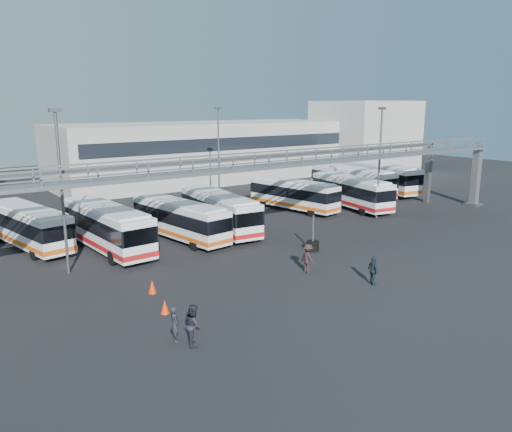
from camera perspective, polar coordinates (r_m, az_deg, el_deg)
ground at (r=35.05m, az=9.53°, el=-4.85°), size 140.00×140.00×0.00m
gantry at (r=38.10m, az=3.50°, el=5.19°), size 51.40×5.15×7.10m
warehouse at (r=71.36m, az=-5.64°, el=7.38°), size 42.00×14.00×8.00m
building_right at (r=83.26m, az=12.34°, el=8.93°), size 14.00×12.00×11.00m
light_pole_left at (r=32.58m, az=-21.38°, el=3.48°), size 0.70×0.35×10.21m
light_pole_mid at (r=47.32m, az=13.96°, el=6.55°), size 0.70×0.35×10.21m
light_pole_back at (r=53.45m, az=-4.30°, el=7.54°), size 0.70×0.35×10.21m
bus_1 at (r=40.44m, az=-24.61°, el=-0.96°), size 4.14×10.54×3.12m
bus_2 at (r=37.66m, az=-16.76°, el=-1.08°), size 3.12×11.14×3.35m
bus_3 at (r=39.46m, az=-8.68°, el=-0.31°), size 3.56×10.28×3.06m
bus_4 at (r=41.62m, az=-4.24°, el=0.62°), size 3.66×10.91×3.25m
bus_6 at (r=50.14m, az=4.32°, el=2.54°), size 3.77×10.27×3.05m
bus_7 at (r=51.95m, az=10.80°, el=2.83°), size 4.23×10.95×3.25m
bus_8 at (r=58.52m, az=10.94°, el=3.99°), size 2.80×11.25×3.41m
bus_9 at (r=62.13m, az=14.07°, el=4.38°), size 4.79×11.80×3.50m
pedestrian_a at (r=23.09m, az=-9.25°, el=-12.08°), size 0.50×0.66×1.66m
pedestrian_b at (r=22.61m, az=-7.12°, el=-12.24°), size 1.03×1.13×1.89m
pedestrian_c at (r=31.69m, az=5.95°, el=-4.85°), size 0.72×1.22×1.88m
pedestrian_d at (r=30.28m, az=13.26°, el=-6.10°), size 0.71×1.10×1.74m
cone_left at (r=26.20m, az=-10.38°, el=-10.15°), size 0.47×0.47×0.72m
cone_right at (r=29.00m, az=-11.78°, el=-7.89°), size 0.51×0.51×0.77m
tire_stack at (r=36.56m, az=6.50°, el=-3.30°), size 0.92×0.92×2.64m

